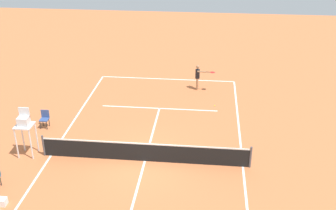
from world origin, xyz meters
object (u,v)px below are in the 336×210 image
tennis_ball (215,106)px  courtside_chair_mid (45,118)px  player_serving (198,75)px  umpire_chair (24,125)px

tennis_ball → courtside_chair_mid: courtside_chair_mid is taller
player_serving → courtside_chair_mid: bearing=-49.9°
umpire_chair → courtside_chair_mid: umpire_chair is taller
player_serving → tennis_ball: player_serving is taller
tennis_ball → umpire_chair: size_ratio=0.03×
player_serving → tennis_ball: size_ratio=24.44×
courtside_chair_mid → player_serving: bearing=-143.5°
tennis_ball → player_serving: bearing=-65.5°
player_serving → umpire_chair: (7.76, 8.62, 0.62)m
player_serving → umpire_chair: size_ratio=0.69×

